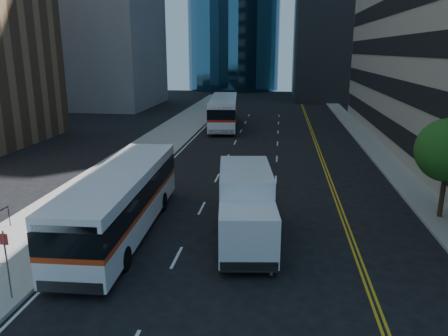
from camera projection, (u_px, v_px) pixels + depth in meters
name	position (u px, v px, depth m)	size (l,w,h in m)	color
ground	(257.00, 288.00, 16.07)	(160.00, 160.00, 0.00)	black
sidewalk_west	(161.00, 142.00, 41.28)	(5.00, 90.00, 0.15)	gray
sidewalk_east	(373.00, 148.00, 38.88)	(2.00, 90.00, 0.15)	gray
street_tree	(448.00, 150.00, 21.67)	(3.20, 3.20, 5.10)	#332114
bus_front	(122.00, 200.00, 20.46)	(3.09, 12.06, 3.08)	white
bus_rear	(224.00, 111.00, 49.28)	(3.98, 13.17, 3.34)	white
box_truck	(246.00, 206.00, 19.54)	(3.11, 6.99, 3.24)	silver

